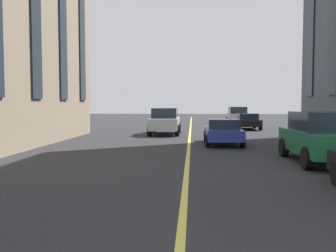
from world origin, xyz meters
The scene contains 6 objects.
lane_centre_line centered at (20.00, 0.00, 0.00)m, with size 80.00×0.16×0.01m.
car_green_mid centered at (13.01, -4.90, 0.97)m, with size 4.70×2.14×1.88m.
car_blue_far centered at (18.96, -1.82, 0.70)m, with size 4.40×1.95×1.37m.
car_black_oncoming centered at (30.98, -4.90, 0.70)m, with size 4.40×1.95×1.37m.
car_silver_parked_b centered at (38.08, -4.90, 0.97)m, with size 4.70×2.14×1.88m.
car_silver_trailing centered at (25.27, 1.78, 0.97)m, with size 4.70×2.14×1.88m.
Camera 1 is at (-0.74, -0.18, 2.17)m, focal length 38.98 mm.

